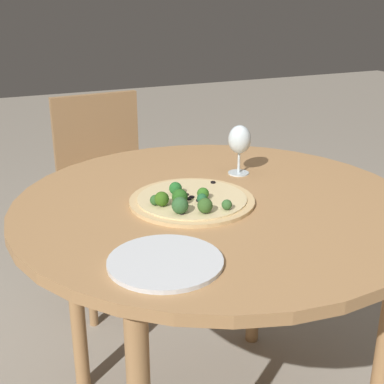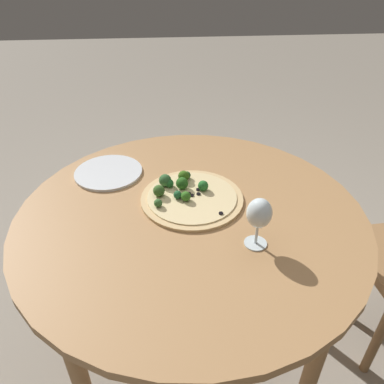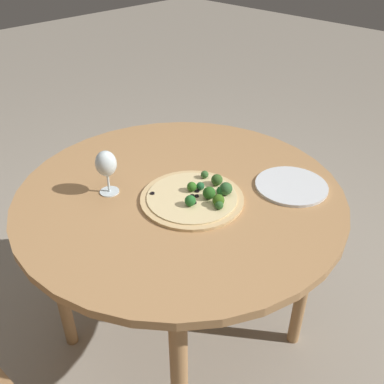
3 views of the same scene
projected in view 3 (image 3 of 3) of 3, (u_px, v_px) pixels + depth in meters
The scene contains 5 objects.
ground_plane at pixel (183, 340), 1.86m from camera, with size 12.00×12.00×0.00m, color gray.
dining_table at pixel (180, 211), 1.47m from camera, with size 1.09×1.09×0.78m.
pizza at pixel (196, 196), 1.38m from camera, with size 0.34×0.34×0.06m.
wine_glass at pixel (106, 165), 1.36m from camera, with size 0.07×0.07×0.15m.
plate_near at pixel (291, 186), 1.44m from camera, with size 0.24×0.24×0.01m.
Camera 3 is at (-0.82, -0.86, 1.57)m, focal length 40.00 mm.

